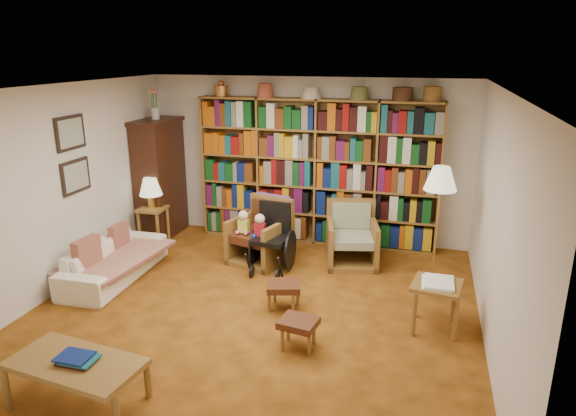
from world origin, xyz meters
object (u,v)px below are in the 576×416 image
(armchair_leather, at_px, (261,235))
(floor_lamp, at_px, (440,183))
(sofa, at_px, (114,260))
(side_table_papers, at_px, (436,291))
(wheelchair, at_px, (272,239))
(footstool_a, at_px, (284,288))
(footstool_b, at_px, (298,325))
(armchair_sage, at_px, (353,240))
(coffee_table, at_px, (76,366))
(side_table_lamp, at_px, (153,218))

(armchair_leather, relative_size, floor_lamp, 0.61)
(sofa, relative_size, side_table_papers, 3.01)
(sofa, relative_size, wheelchair, 1.85)
(wheelchair, relative_size, floor_lamp, 0.60)
(footstool_a, bearing_deg, wheelchair, 113.05)
(side_table_papers, relative_size, footstool_b, 1.38)
(armchair_sage, xyz_separation_m, coffee_table, (-1.78, -3.66, 0.04))
(footstool_a, distance_m, footstool_b, 0.82)
(armchair_leather, height_order, floor_lamp, floor_lamp)
(sofa, height_order, wheelchair, wheelchair)
(side_table_lamp, bearing_deg, sofa, -85.29)
(side_table_lamp, relative_size, floor_lamp, 0.39)
(wheelchair, distance_m, footstool_a, 1.18)
(coffee_table, bearing_deg, wheelchair, 76.42)
(footstool_a, height_order, coffee_table, coffee_table)
(side_table_papers, distance_m, footstool_b, 1.52)
(wheelchair, bearing_deg, side_table_papers, -26.89)
(side_table_papers, bearing_deg, floor_lamp, 90.79)
(armchair_sage, bearing_deg, wheelchair, -153.15)
(armchair_leather, bearing_deg, wheelchair, -46.93)
(side_table_lamp, xyz_separation_m, footstool_a, (2.47, -1.44, -0.17))
(floor_lamp, xyz_separation_m, side_table_papers, (0.02, -1.21, -0.87))
(footstool_b, xyz_separation_m, coffee_table, (-1.58, -1.33, 0.11))
(sofa, xyz_separation_m, coffee_table, (1.15, -2.29, 0.12))
(side_table_papers, relative_size, coffee_table, 0.48)
(footstool_b, bearing_deg, footstool_a, 116.01)
(sofa, xyz_separation_m, wheelchair, (1.91, 0.85, 0.17))
(armchair_sage, distance_m, side_table_papers, 1.95)
(footstool_b, bearing_deg, side_table_papers, 29.11)
(side_table_lamp, distance_m, side_table_papers, 4.39)
(armchair_leather, bearing_deg, side_table_papers, -29.44)
(side_table_lamp, height_order, side_table_papers, side_table_lamp)
(side_table_lamp, bearing_deg, floor_lamp, -3.25)
(wheelchair, bearing_deg, coffee_table, -103.58)
(armchair_sage, bearing_deg, side_table_lamp, -177.11)
(floor_lamp, bearing_deg, footstool_a, -143.93)
(side_table_lamp, distance_m, footstool_a, 2.86)
(side_table_lamp, relative_size, coffee_table, 0.51)
(wheelchair, height_order, side_table_papers, wheelchair)
(wheelchair, xyz_separation_m, side_table_papers, (2.13, -1.08, 0.03))
(armchair_leather, xyz_separation_m, wheelchair, (0.24, -0.26, 0.05))
(wheelchair, height_order, coffee_table, wheelchair)
(footstool_b, bearing_deg, floor_lamp, 56.27)
(armchair_sage, height_order, coffee_table, armchair_sage)
(floor_lamp, xyz_separation_m, footstool_a, (-1.66, -1.21, -1.05))
(sofa, distance_m, footstool_b, 2.89)
(floor_lamp, height_order, footstool_a, floor_lamp)
(armchair_leather, bearing_deg, floor_lamp, -3.11)
(floor_lamp, relative_size, side_table_papers, 2.71)
(side_table_lamp, height_order, floor_lamp, floor_lamp)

